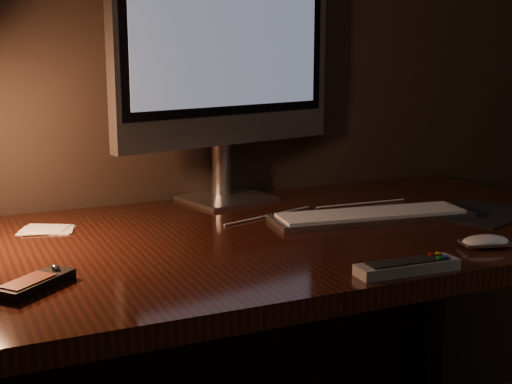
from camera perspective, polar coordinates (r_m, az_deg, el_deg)
name	(u,v)px	position (r m, az deg, el deg)	size (l,w,h in m)	color
desk	(230,285)	(1.55, -2.11, -7.43)	(1.60, 0.75, 0.75)	black
monitor	(226,45)	(1.72, -2.39, 11.69)	(0.60, 0.22, 0.64)	silver
keyboard	(371,215)	(1.60, 9.21, -1.86)	(0.45, 0.13, 0.02)	silver
mousepad	(480,213)	(1.70, 17.49, -1.63)	(0.23, 0.18, 0.00)	black
mouse	(485,243)	(1.43, 17.87, -3.92)	(0.09, 0.05, 0.02)	white
media_remote	(35,283)	(1.19, -17.24, -6.95)	(0.14, 0.13, 0.03)	black
tv_remote	(407,266)	(1.24, 12.01, -5.84)	(0.19, 0.06, 0.02)	gray
papers	(46,230)	(1.54, -16.43, -2.90)	(0.11, 0.07, 0.01)	white
cable	(318,210)	(1.65, 5.01, -1.48)	(0.00, 0.00, 0.49)	white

